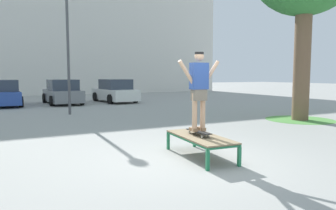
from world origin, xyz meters
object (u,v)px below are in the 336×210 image
(car_blue, at_px, (2,94))
(light_post, at_px, (67,28))
(skateboard, at_px, (199,132))
(skater, at_px, (199,86))
(car_grey, at_px, (63,93))
(skate_box, at_px, (200,138))
(car_white, at_px, (115,92))

(car_blue, bearing_deg, light_post, -65.08)
(skateboard, height_order, skater, skater)
(skateboard, relative_size, car_grey, 0.19)
(car_grey, bearing_deg, skater, -87.97)
(skater, distance_m, car_blue, 15.21)
(skate_box, bearing_deg, car_white, 79.15)
(skateboard, xyz_separation_m, car_grey, (-0.52, 14.62, 0.15))
(car_white, bearing_deg, car_grey, 176.72)
(skater, relative_size, car_grey, 0.40)
(skate_box, bearing_deg, car_grey, 92.00)
(skater, height_order, car_white, skater)
(skater, bearing_deg, light_post, 97.14)
(car_blue, relative_size, light_post, 0.73)
(skate_box, xyz_separation_m, car_grey, (-0.51, 14.70, 0.28))
(skateboard, relative_size, skater, 0.48)
(skate_box, distance_m, skater, 1.12)
(skater, relative_size, car_blue, 0.40)
(car_grey, xyz_separation_m, light_post, (-0.60, -5.71, 3.13))
(car_white, bearing_deg, skater, -100.88)
(skateboard, relative_size, car_blue, 0.19)
(car_blue, bearing_deg, skateboard, -75.48)
(car_blue, relative_size, car_grey, 1.00)
(skate_box, distance_m, light_post, 9.67)
(skate_box, relative_size, skater, 1.15)
(car_white, bearing_deg, skate_box, -100.85)
(skate_box, relative_size, car_blue, 0.46)
(skater, distance_m, car_white, 14.72)
(car_grey, bearing_deg, skateboard, -87.97)
(skate_box, distance_m, car_blue, 15.26)
(skater, bearing_deg, car_white, 79.12)
(car_white, xyz_separation_m, light_post, (-3.89, -5.53, 3.13))
(skate_box, relative_size, light_post, 0.33)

